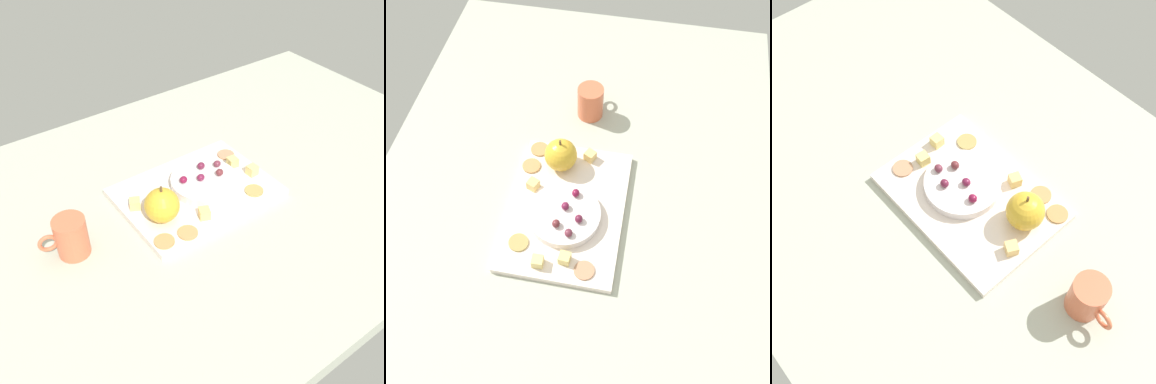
% 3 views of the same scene
% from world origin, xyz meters
% --- Properties ---
extents(table, '(1.47, 0.92, 0.04)m').
position_xyz_m(table, '(0.00, 0.00, 0.02)').
color(table, '#ADB2A0').
rests_on(table, ground).
extents(platter, '(0.35, 0.25, 0.02)m').
position_xyz_m(platter, '(0.02, 0.00, 0.05)').
color(platter, silver).
rests_on(platter, table).
extents(serving_dish, '(0.16, 0.16, 0.02)m').
position_xyz_m(serving_dish, '(0.00, 0.00, 0.07)').
color(serving_dish, silver).
rests_on(serving_dish, platter).
extents(apple_whole, '(0.07, 0.07, 0.07)m').
position_xyz_m(apple_whole, '(0.14, 0.04, 0.10)').
color(apple_whole, gold).
rests_on(apple_whole, platter).
extents(apple_stem, '(0.01, 0.01, 0.01)m').
position_xyz_m(apple_stem, '(0.14, 0.04, 0.14)').
color(apple_stem, brown).
rests_on(apple_stem, apple_whole).
extents(cheese_cube_0, '(0.03, 0.03, 0.02)m').
position_xyz_m(cheese_cube_0, '(0.06, 0.08, 0.07)').
color(cheese_cube_0, '#ECC66F').
rests_on(cheese_cube_0, platter).
extents(cheese_cube_1, '(0.03, 0.03, 0.02)m').
position_xyz_m(cheese_cube_1, '(-0.10, -0.02, 0.07)').
color(cheese_cube_1, '#EBD075').
rests_on(cheese_cube_1, platter).
extents(cheese_cube_2, '(0.03, 0.03, 0.02)m').
position_xyz_m(cheese_cube_2, '(0.17, -0.03, 0.07)').
color(cheese_cube_2, '#F3C671').
rests_on(cheese_cube_2, platter).
extents(cheese_cube_3, '(0.02, 0.02, 0.02)m').
position_xyz_m(cheese_cube_3, '(-0.12, 0.03, 0.07)').
color(cheese_cube_3, '#E7CD78').
rests_on(cheese_cube_3, platter).
extents(cracker_0, '(0.04, 0.04, 0.00)m').
position_xyz_m(cracker_0, '(0.17, 0.10, 0.06)').
color(cracker_0, tan).
rests_on(cracker_0, platter).
extents(cracker_1, '(0.04, 0.04, 0.00)m').
position_xyz_m(cracker_1, '(-0.08, 0.08, 0.06)').
color(cracker_1, tan).
rests_on(cracker_1, platter).
extents(cracker_2, '(0.04, 0.04, 0.00)m').
position_xyz_m(cracker_2, '(-0.12, -0.06, 0.06)').
color(cracker_2, tan).
rests_on(cracker_2, platter).
extents(cracker_3, '(0.04, 0.04, 0.00)m').
position_xyz_m(cracker_3, '(0.12, 0.10, 0.06)').
color(cracker_3, tan).
rests_on(cracker_3, platter).
extents(grape_0, '(0.02, 0.02, 0.02)m').
position_xyz_m(grape_0, '(0.05, -0.02, 0.09)').
color(grape_0, maroon).
rests_on(grape_0, serving_dish).
extents(grape_1, '(0.02, 0.02, 0.02)m').
position_xyz_m(grape_1, '(0.01, 0.00, 0.09)').
color(grape_1, maroon).
rests_on(grape_1, serving_dish).
extents(grape_2, '(0.02, 0.02, 0.02)m').
position_xyz_m(grape_2, '(-0.03, 0.01, 0.09)').
color(grape_2, maroon).
rests_on(grape_2, serving_dish).
extents(grape_3, '(0.02, 0.02, 0.02)m').
position_xyz_m(grape_3, '(-0.05, -0.02, 0.09)').
color(grape_3, brown).
rests_on(grape_3, serving_dish).
extents(grape_4, '(0.02, 0.02, 0.02)m').
position_xyz_m(grape_4, '(-0.02, -0.03, 0.09)').
color(grape_4, maroon).
rests_on(grape_4, serving_dish).
extents(cup, '(0.10, 0.06, 0.09)m').
position_xyz_m(cup, '(0.33, -0.00, 0.08)').
color(cup, '#DA6744').
rests_on(cup, table).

